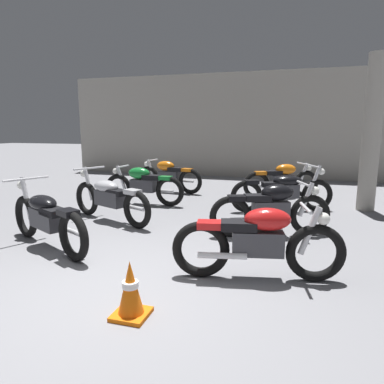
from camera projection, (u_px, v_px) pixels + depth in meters
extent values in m
plane|color=gray|center=(113.00, 289.00, 3.81)|extent=(60.00, 60.00, 0.00)
cube|color=#9E998E|center=(244.00, 126.00, 12.17)|extent=(13.05, 0.24, 3.60)
cylinder|color=#9E998E|center=(372.00, 134.00, 7.17)|extent=(0.36, 0.36, 3.20)
torus|color=black|center=(26.00, 217.00, 5.56)|extent=(0.65, 0.39, 0.67)
torus|color=black|center=(73.00, 236.00, 4.55)|extent=(0.65, 0.39, 0.67)
cylinder|color=silver|center=(26.00, 198.00, 5.45)|extent=(0.28, 0.18, 0.66)
cube|color=#38383D|center=(47.00, 219.00, 5.04)|extent=(0.70, 0.51, 0.28)
ellipsoid|color=black|center=(43.00, 203.00, 5.06)|extent=(0.68, 0.55, 0.22)
cube|color=black|center=(53.00, 212.00, 4.86)|extent=(0.46, 0.39, 0.10)
cube|color=black|center=(68.00, 213.00, 4.56)|extent=(0.34, 0.30, 0.08)
cylinder|color=silver|center=(26.00, 179.00, 5.35)|extent=(0.33, 0.63, 0.04)
sphere|color=white|center=(22.00, 185.00, 5.51)|extent=(0.14, 0.14, 0.14)
cylinder|color=silver|center=(73.00, 232.00, 4.82)|extent=(0.52, 0.31, 0.07)
torus|color=black|center=(87.00, 198.00, 6.98)|extent=(0.66, 0.36, 0.67)
torus|color=black|center=(137.00, 210.00, 6.04)|extent=(0.66, 0.36, 0.67)
cylinder|color=silver|center=(88.00, 184.00, 6.88)|extent=(0.28, 0.17, 0.66)
cube|color=#38383D|center=(110.00, 198.00, 6.49)|extent=(0.70, 0.48, 0.28)
ellipsoid|color=#B7B7BC|center=(106.00, 186.00, 6.51)|extent=(0.68, 0.53, 0.22)
cube|color=black|center=(117.00, 192.00, 6.33)|extent=(0.46, 0.38, 0.10)
cube|color=#B7B7BC|center=(133.00, 192.00, 6.04)|extent=(0.34, 0.29, 0.08)
cylinder|color=silver|center=(89.00, 168.00, 6.78)|extent=(0.30, 0.64, 0.04)
sphere|color=white|center=(84.00, 173.00, 6.93)|extent=(0.14, 0.14, 0.14)
cylinder|color=silver|center=(133.00, 207.00, 6.29)|extent=(0.53, 0.28, 0.07)
torus|color=black|center=(119.00, 188.00, 8.16)|extent=(0.67, 0.14, 0.67)
torus|color=black|center=(170.00, 192.00, 7.74)|extent=(0.67, 0.14, 0.67)
cylinder|color=silver|center=(121.00, 177.00, 8.09)|extent=(0.25, 0.08, 0.56)
cube|color=#38383D|center=(143.00, 186.00, 7.93)|extent=(0.58, 0.27, 0.28)
ellipsoid|color=#197F33|center=(139.00, 173.00, 7.92)|extent=(0.53, 0.30, 0.26)
cube|color=black|center=(152.00, 177.00, 7.82)|extent=(0.41, 0.26, 0.10)
cube|color=#197F33|center=(165.00, 178.00, 7.72)|extent=(0.29, 0.21, 0.08)
cylinder|color=silver|center=(123.00, 166.00, 8.02)|extent=(0.06, 0.48, 0.04)
sphere|color=white|center=(116.00, 171.00, 8.11)|extent=(0.14, 0.14, 0.14)
cylinder|color=silver|center=(162.00, 191.00, 7.94)|extent=(0.55, 0.10, 0.07)
torus|color=black|center=(149.00, 178.00, 9.76)|extent=(0.68, 0.22, 0.67)
torus|color=black|center=(190.00, 181.00, 9.20)|extent=(0.68, 0.22, 0.67)
cylinder|color=silver|center=(151.00, 169.00, 9.68)|extent=(0.25, 0.11, 0.56)
cube|color=#38383D|center=(169.00, 176.00, 9.46)|extent=(0.60, 0.33, 0.28)
ellipsoid|color=orange|center=(166.00, 166.00, 9.46)|extent=(0.56, 0.36, 0.26)
cube|color=black|center=(176.00, 169.00, 9.33)|extent=(0.43, 0.30, 0.10)
cube|color=orange|center=(187.00, 170.00, 9.19)|extent=(0.31, 0.24, 0.08)
cylinder|color=silver|center=(153.00, 160.00, 9.61)|extent=(0.11, 0.48, 0.04)
sphere|color=white|center=(147.00, 164.00, 9.72)|extent=(0.14, 0.14, 0.14)
cylinder|color=silver|center=(184.00, 181.00, 9.43)|extent=(0.55, 0.16, 0.07)
torus|color=black|center=(316.00, 253.00, 3.94)|extent=(0.68, 0.24, 0.67)
torus|color=black|center=(201.00, 249.00, 4.06)|extent=(0.68, 0.24, 0.67)
cylinder|color=silver|center=(310.00, 231.00, 3.90)|extent=(0.25, 0.12, 0.56)
cube|color=#38383D|center=(258.00, 243.00, 3.98)|extent=(0.61, 0.35, 0.28)
ellipsoid|color=red|center=(268.00, 219.00, 3.92)|extent=(0.57, 0.38, 0.26)
cube|color=black|center=(239.00, 225.00, 3.96)|extent=(0.44, 0.31, 0.10)
cube|color=red|center=(210.00, 225.00, 3.99)|extent=(0.31, 0.25, 0.08)
cylinder|color=silver|center=(306.00, 208.00, 3.86)|extent=(0.13, 0.48, 0.04)
sphere|color=white|center=(324.00, 219.00, 3.86)|extent=(0.14, 0.14, 0.14)
cylinder|color=silver|center=(222.00, 256.00, 3.91)|extent=(0.55, 0.18, 0.07)
torus|color=black|center=(310.00, 215.00, 5.65)|extent=(0.67, 0.34, 0.67)
torus|color=black|center=(230.00, 217.00, 5.56)|extent=(0.67, 0.34, 0.67)
cylinder|color=silver|center=(306.00, 199.00, 5.59)|extent=(0.25, 0.15, 0.56)
cube|color=#38383D|center=(271.00, 210.00, 5.59)|extent=(0.62, 0.43, 0.28)
ellipsoid|color=black|center=(278.00, 193.00, 5.54)|extent=(0.59, 0.45, 0.26)
cube|color=black|center=(257.00, 198.00, 5.53)|extent=(0.46, 0.37, 0.10)
cube|color=black|center=(237.00, 198.00, 5.51)|extent=(0.33, 0.29, 0.08)
cylinder|color=silver|center=(303.00, 184.00, 5.54)|extent=(0.20, 0.46, 0.04)
sphere|color=white|center=(315.00, 191.00, 5.58)|extent=(0.14, 0.14, 0.14)
cylinder|color=silver|center=(248.00, 220.00, 5.45)|extent=(0.54, 0.26, 0.07)
torus|color=black|center=(317.00, 195.00, 7.31)|extent=(0.66, 0.35, 0.67)
torus|color=black|center=(246.00, 196.00, 7.20)|extent=(0.66, 0.35, 0.67)
cylinder|color=silver|center=(314.00, 181.00, 7.25)|extent=(0.28, 0.16, 0.66)
cube|color=#38383D|center=(282.00, 191.00, 7.24)|extent=(0.70, 0.46, 0.28)
ellipsoid|color=black|center=(287.00, 181.00, 7.21)|extent=(0.68, 0.52, 0.22)
cube|color=black|center=(272.00, 185.00, 7.20)|extent=(0.46, 0.37, 0.10)
cube|color=black|center=(252.00, 182.00, 7.15)|extent=(0.33, 0.29, 0.08)
cylinder|color=silver|center=(312.00, 166.00, 7.19)|extent=(0.28, 0.65, 0.04)
sphere|color=white|center=(321.00, 172.00, 7.23)|extent=(0.14, 0.14, 0.14)
cylinder|color=silver|center=(260.00, 198.00, 7.09)|extent=(0.54, 0.26, 0.07)
torus|color=black|center=(306.00, 184.00, 8.81)|extent=(0.65, 0.39, 0.67)
torus|color=black|center=(256.00, 185.00, 8.60)|extent=(0.65, 0.39, 0.67)
cylinder|color=silver|center=(303.00, 174.00, 8.75)|extent=(0.25, 0.17, 0.56)
cube|color=#38383D|center=(281.00, 181.00, 8.69)|extent=(0.62, 0.47, 0.28)
ellipsoid|color=orange|center=(286.00, 169.00, 8.65)|extent=(0.59, 0.48, 0.26)
cube|color=black|center=(273.00, 173.00, 8.62)|extent=(0.46, 0.39, 0.10)
cube|color=orange|center=(261.00, 173.00, 8.56)|extent=(0.34, 0.30, 0.08)
cylinder|color=silver|center=(302.00, 163.00, 8.69)|extent=(0.24, 0.45, 0.04)
sphere|color=white|center=(309.00, 168.00, 8.75)|extent=(0.14, 0.14, 0.14)
cylinder|color=silver|center=(268.00, 187.00, 8.52)|extent=(0.52, 0.31, 0.07)
cube|color=orange|center=(131.00, 314.00, 3.25)|extent=(0.32, 0.32, 0.04)
cone|color=orange|center=(130.00, 287.00, 3.20)|extent=(0.24, 0.24, 0.50)
cylinder|color=white|center=(130.00, 285.00, 3.19)|extent=(0.15, 0.15, 0.06)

